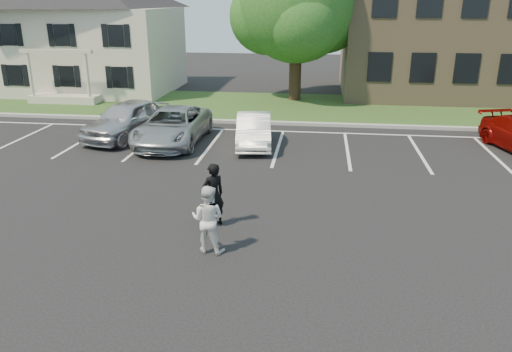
{
  "coord_description": "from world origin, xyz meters",
  "views": [
    {
      "loc": [
        1.62,
        -11.51,
        5.74
      ],
      "look_at": [
        0.0,
        1.0,
        1.25
      ],
      "focal_mm": 35.0,
      "sensor_mm": 36.0,
      "label": 1
    }
  ],
  "objects": [
    {
      "name": "man_white_shirt",
      "position": [
        -0.89,
        -1.0,
        0.83
      ],
      "size": [
        0.89,
        0.74,
        1.67
      ],
      "primitive_type": "imported",
      "rotation": [
        0.0,
        0.0,
        3.0
      ],
      "color": "white",
      "rests_on": "ground"
    },
    {
      "name": "curb",
      "position": [
        0.0,
        12.0,
        0.07
      ],
      "size": [
        40.0,
        0.3,
        0.15
      ],
      "primitive_type": "cube",
      "color": "gray",
      "rests_on": "ground"
    },
    {
      "name": "house",
      "position": [
        -13.0,
        19.97,
        3.83
      ],
      "size": [
        10.3,
        9.22,
        7.6
      ],
      "color": "beige",
      "rests_on": "ground"
    },
    {
      "name": "car_silver_minivan",
      "position": [
        -4.44,
        8.19,
        0.73
      ],
      "size": [
        2.46,
        5.26,
        1.46
      ],
      "primitive_type": "imported",
      "rotation": [
        0.0,
        0.0,
        -0.01
      ],
      "color": "#A4A7AB",
      "rests_on": "ground"
    },
    {
      "name": "stall_lines",
      "position": [
        1.4,
        8.95,
        0.01
      ],
      "size": [
        34.0,
        5.36,
        0.01
      ],
      "color": "silver",
      "rests_on": "ground"
    },
    {
      "name": "car_white_sedan",
      "position": [
        -1.03,
        8.23,
        0.65
      ],
      "size": [
        1.86,
        4.07,
        1.29
      ],
      "primitive_type": "imported",
      "rotation": [
        0.0,
        0.0,
        0.13
      ],
      "color": "white",
      "rests_on": "ground"
    },
    {
      "name": "tree",
      "position": [
        0.2,
        18.2,
        5.35
      ],
      "size": [
        7.8,
        7.2,
        8.8
      ],
      "color": "black",
      "rests_on": "ground"
    },
    {
      "name": "grass_strip",
      "position": [
        0.0,
        16.0,
        0.04
      ],
      "size": [
        44.0,
        8.0,
        0.08
      ],
      "primitive_type": "cube",
      "color": "#314D1D",
      "rests_on": "ground"
    },
    {
      "name": "car_silver_west",
      "position": [
        -6.64,
        8.79,
        0.81
      ],
      "size": [
        3.16,
        5.1,
        1.62
      ],
      "primitive_type": "imported",
      "rotation": [
        0.0,
        0.0,
        -0.28
      ],
      "color": "#B9B9BF",
      "rests_on": "ground"
    },
    {
      "name": "man_black_suit",
      "position": [
        -1.07,
        0.44,
        0.87
      ],
      "size": [
        0.75,
        0.73,
        1.74
      ],
      "primitive_type": "imported",
      "rotation": [
        0.0,
        0.0,
        3.87
      ],
      "color": "black",
      "rests_on": "ground"
    },
    {
      "name": "ground_plane",
      "position": [
        0.0,
        0.0,
        0.0
      ],
      "size": [
        90.0,
        90.0,
        0.0
      ],
      "primitive_type": "plane",
      "color": "black",
      "rests_on": "ground"
    }
  ]
}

